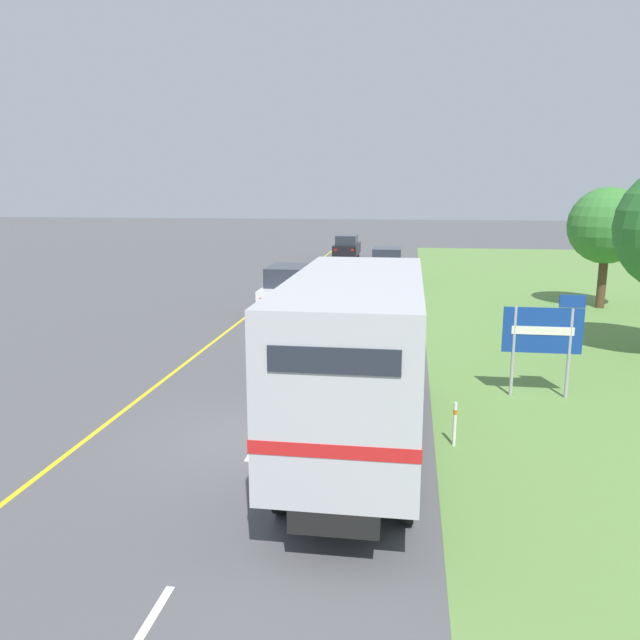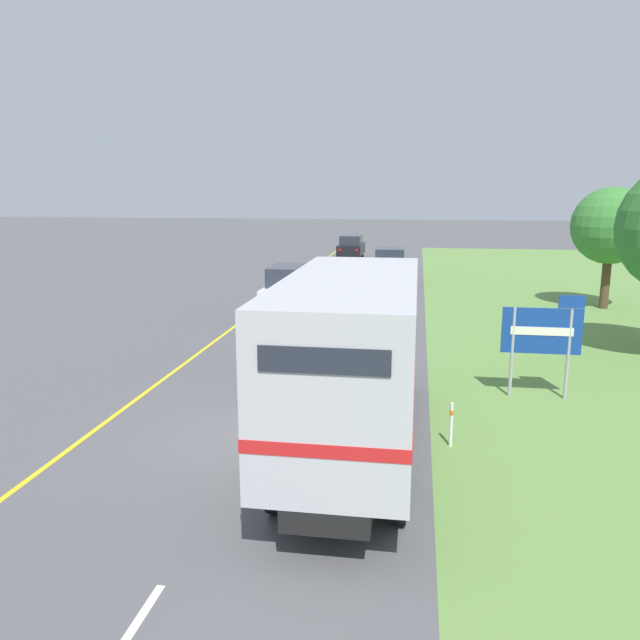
% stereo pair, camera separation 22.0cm
% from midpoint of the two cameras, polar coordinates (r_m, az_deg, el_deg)
% --- Properties ---
extents(ground_plane, '(200.00, 200.00, 0.00)m').
position_cam_midpoint_polar(ground_plane, '(13.71, -5.94, -10.78)').
color(ground_plane, '#515154').
extents(edge_line_yellow, '(0.12, 63.04, 0.01)m').
position_cam_midpoint_polar(edge_line_yellow, '(27.90, -6.19, 0.92)').
color(edge_line_yellow, yellow).
rests_on(edge_line_yellow, ground).
extents(centre_dash_near, '(0.12, 2.60, 0.01)m').
position_cam_midpoint_polar(centre_dash_near, '(13.86, -5.77, -10.52)').
color(centre_dash_near, white).
rests_on(centre_dash_near, ground).
extents(centre_dash_mid_a, '(0.12, 2.60, 0.01)m').
position_cam_midpoint_polar(centre_dash_mid_a, '(19.99, -1.22, -3.40)').
color(centre_dash_mid_a, white).
rests_on(centre_dash_mid_a, ground).
extents(centre_dash_mid_b, '(0.12, 2.60, 0.01)m').
position_cam_midpoint_polar(centre_dash_mid_b, '(26.35, 1.14, 0.34)').
color(centre_dash_mid_b, white).
rests_on(centre_dash_mid_b, ground).
extents(centre_dash_far, '(0.12, 2.60, 0.01)m').
position_cam_midpoint_polar(centre_dash_far, '(32.80, 2.57, 2.62)').
color(centre_dash_far, white).
rests_on(centre_dash_far, ground).
extents(centre_dash_farthest, '(0.12, 2.60, 0.01)m').
position_cam_midpoint_polar(centre_dash_farthest, '(39.30, 3.54, 4.15)').
color(centre_dash_farthest, white).
rests_on(centre_dash_farthest, ground).
extents(horse_trailer_truck, '(2.39, 8.92, 3.70)m').
position_cam_midpoint_polar(horse_trailer_truck, '(12.41, 3.05, -3.14)').
color(horse_trailer_truck, black).
rests_on(horse_trailer_truck, ground).
extents(lead_car_white, '(1.80, 4.48, 2.08)m').
position_cam_midpoint_polar(lead_car_white, '(26.82, -3.15, 2.78)').
color(lead_car_white, black).
rests_on(lead_car_white, ground).
extents(lead_car_grey_ahead, '(1.80, 3.89, 2.06)m').
position_cam_midpoint_polar(lead_car_grey_ahead, '(35.41, 5.96, 4.92)').
color(lead_car_grey_ahead, black).
rests_on(lead_car_grey_ahead, ground).
extents(lead_car_black_ahead, '(1.80, 4.35, 1.82)m').
position_cam_midpoint_polar(lead_car_black_ahead, '(48.44, 2.34, 6.72)').
color(lead_car_black_ahead, black).
rests_on(lead_car_black_ahead, ground).
extents(highway_sign, '(1.96, 0.09, 2.69)m').
position_cam_midpoint_polar(highway_sign, '(16.76, 19.45, -1.13)').
color(highway_sign, '#9E9EA3').
rests_on(highway_sign, ground).
extents(roadside_tree_mid, '(3.37, 3.37, 5.38)m').
position_cam_midpoint_polar(roadside_tree_mid, '(30.53, 24.58, 7.82)').
color(roadside_tree_mid, '#4C3823').
rests_on(roadside_tree_mid, ground).
extents(delineator_post, '(0.08, 0.08, 0.95)m').
position_cam_midpoint_polar(delineator_post, '(13.41, 11.76, -9.19)').
color(delineator_post, white).
rests_on(delineator_post, ground).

